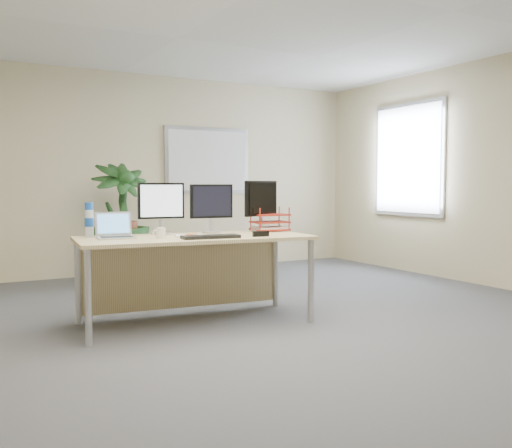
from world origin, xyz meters
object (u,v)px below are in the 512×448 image
floor_plant (121,222)px  monitor_right (211,205)px  monitor_left (161,205)px  laptop (115,231)px  desk (191,253)px

floor_plant → monitor_right: bearing=-82.6°
floor_plant → monitor_right: 2.12m
monitor_left → laptop: size_ratio=1.42×
desk → monitor_right: size_ratio=4.60×
monitor_left → laptop: (-0.46, -0.15, -0.21)m
monitor_left → monitor_right: (0.46, -0.07, -0.01)m
laptop → monitor_left: bearing=18.0°
monitor_left → desk: bearing=-46.6°
floor_plant → laptop: (-0.65, -2.16, 0.07)m
desk → floor_plant: size_ratio=1.37×
laptop → floor_plant: bearing=73.3°
desk → monitor_left: 0.52m
desk → monitor_right: monitor_right is taller
monitor_left → laptop: bearing=-162.0°
floor_plant → laptop: size_ratio=4.60×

